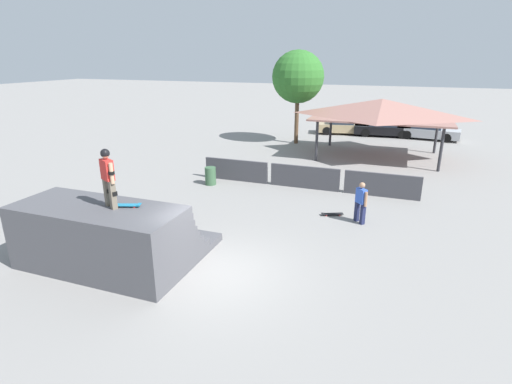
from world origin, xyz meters
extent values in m
plane|color=gray|center=(0.00, 0.00, 0.00)|extent=(160.00, 160.00, 0.00)
cube|color=#4C4C51|center=(-3.22, 0.03, 0.12)|extent=(4.93, 3.88, 0.24)
cube|color=#4C4C51|center=(-3.22, -0.42, 0.35)|extent=(4.93, 2.96, 0.24)
cube|color=#4C4C51|center=(-3.22, -0.59, 0.59)|extent=(4.93, 2.63, 0.24)
cube|color=#4C4C51|center=(-3.22, -0.70, 0.83)|extent=(4.93, 2.40, 0.24)
cube|color=#4C4C51|center=(-3.22, -0.79, 1.06)|extent=(4.93, 2.24, 0.24)
cube|color=#4C4C51|center=(-3.22, -0.84, 1.30)|extent=(4.93, 2.13, 0.24)
cube|color=#4C4C51|center=(-3.22, -0.88, 1.54)|extent=(4.93, 2.05, 0.24)
cube|color=#4C4C51|center=(-3.22, -0.91, 1.77)|extent=(4.93, 2.00, 0.24)
cylinder|color=silver|center=(-3.22, 0.08, 1.86)|extent=(4.83, 0.07, 0.07)
cube|color=#6B6051|center=(-2.64, -0.85, 2.29)|extent=(0.20, 0.20, 0.79)
cube|color=black|center=(-2.63, -0.82, 2.34)|extent=(0.23, 0.20, 0.12)
cube|color=#6B6051|center=(-2.95, -0.69, 2.29)|extent=(0.20, 0.20, 0.79)
cube|color=black|center=(-2.94, -0.66, 2.34)|extent=(0.23, 0.20, 0.12)
cube|color=red|center=(-2.80, -0.77, 2.97)|extent=(0.48, 0.38, 0.56)
cylinder|color=tan|center=(-2.56, -0.89, 2.92)|extent=(0.14, 0.14, 0.56)
cylinder|color=black|center=(-2.56, -0.89, 2.93)|extent=(0.21, 0.21, 0.08)
cylinder|color=tan|center=(-3.04, -0.65, 2.92)|extent=(0.14, 0.14, 0.56)
cylinder|color=black|center=(-3.04, -0.65, 2.93)|extent=(0.21, 0.21, 0.08)
sphere|color=tan|center=(-2.80, -0.77, 3.39)|extent=(0.22, 0.22, 0.22)
sphere|color=black|center=(-2.80, -0.77, 3.42)|extent=(0.24, 0.24, 0.24)
cylinder|color=red|center=(-2.22, -0.47, 1.92)|extent=(0.06, 0.05, 0.05)
cylinder|color=red|center=(-2.17, -0.60, 1.92)|extent=(0.06, 0.05, 0.05)
cylinder|color=red|center=(-2.67, -0.63, 1.92)|extent=(0.06, 0.05, 0.05)
cylinder|color=red|center=(-2.62, -0.76, 1.92)|extent=(0.06, 0.05, 0.05)
cube|color=teal|center=(-2.42, -0.61, 1.95)|extent=(0.79, 0.44, 0.02)
cube|color=teal|center=(-2.08, -0.49, 1.97)|extent=(0.15, 0.22, 0.02)
cube|color=#1E2347|center=(3.26, 5.20, 0.38)|extent=(0.20, 0.20, 0.77)
cube|color=#1E2347|center=(3.49, 4.96, 0.38)|extent=(0.20, 0.20, 0.77)
cube|color=blue|center=(3.38, 5.08, 1.04)|extent=(0.44, 0.44, 0.55)
cylinder|color=#A87A5B|center=(3.19, 5.27, 1.00)|extent=(0.15, 0.15, 0.55)
cylinder|color=#A87A5B|center=(3.56, 4.90, 1.00)|extent=(0.15, 0.15, 0.55)
sphere|color=#A87A5B|center=(3.38, 5.08, 1.45)|extent=(0.21, 0.21, 0.21)
cylinder|color=red|center=(2.12, 5.27, 0.03)|extent=(0.06, 0.05, 0.05)
cylinder|color=red|center=(2.06, 5.39, 0.03)|extent=(0.06, 0.05, 0.05)
cylinder|color=red|center=(2.59, 5.49, 0.03)|extent=(0.06, 0.05, 0.05)
cylinder|color=red|center=(2.53, 5.61, 0.03)|extent=(0.06, 0.05, 0.05)
cube|color=black|center=(2.33, 5.44, 0.06)|extent=(0.84, 0.53, 0.02)
cube|color=black|center=(1.98, 5.28, 0.08)|extent=(0.18, 0.22, 0.02)
cube|color=#3D3D42|center=(-2.97, 8.37, 0.53)|extent=(3.24, 0.12, 1.05)
cube|color=#3D3D42|center=(0.49, 8.37, 0.53)|extent=(3.24, 0.12, 1.05)
cube|color=#3D3D42|center=(3.94, 8.37, 0.53)|extent=(3.24, 0.12, 1.05)
cylinder|color=#2D2D33|center=(-0.11, 13.65, 1.17)|extent=(0.16, 0.16, 2.35)
cylinder|color=#2D2D33|center=(6.53, 13.65, 1.17)|extent=(0.16, 0.16, 2.35)
cylinder|color=#2D2D33|center=(-0.11, 18.17, 1.17)|extent=(0.16, 0.16, 2.35)
cylinder|color=#2D2D33|center=(6.53, 18.17, 1.17)|extent=(0.16, 0.16, 2.35)
cube|color=#9E6B60|center=(3.21, 15.91, 2.40)|extent=(7.81, 5.32, 0.10)
pyramid|color=#9E6B60|center=(3.21, 15.91, 2.97)|extent=(7.66, 5.21, 1.04)
cylinder|color=brown|center=(-2.50, 18.08, 1.64)|extent=(0.28, 0.28, 3.27)
sphere|color=#2D6B28|center=(-2.50, 18.08, 4.53)|extent=(3.50, 3.50, 3.50)
cylinder|color=#385B3D|center=(-3.86, 7.34, 0.42)|extent=(0.52, 0.52, 0.85)
cube|color=tan|center=(0.00, 22.95, 0.48)|extent=(4.28, 2.48, 0.62)
cube|color=#283342|center=(-0.11, 22.93, 1.02)|extent=(2.11, 1.80, 0.46)
cube|color=tan|center=(-0.11, 22.93, 1.25)|extent=(2.02, 1.75, 0.04)
cylinder|color=black|center=(1.05, 23.97, 0.32)|extent=(0.67, 0.32, 0.64)
cylinder|color=black|center=(1.35, 22.40, 0.32)|extent=(0.67, 0.32, 0.64)
cylinder|color=black|center=(-1.36, 23.51, 0.32)|extent=(0.67, 0.32, 0.64)
cylinder|color=black|center=(-1.05, 21.93, 0.32)|extent=(0.67, 0.32, 0.64)
cube|color=black|center=(3.13, 23.03, 0.48)|extent=(4.52, 2.06, 0.62)
cube|color=#283342|center=(3.02, 23.02, 1.02)|extent=(2.15, 1.59, 0.46)
cube|color=black|center=(3.02, 23.02, 1.25)|extent=(2.05, 1.54, 0.04)
cylinder|color=black|center=(4.40, 23.91, 0.32)|extent=(0.66, 0.26, 0.64)
cylinder|color=black|center=(4.54, 22.39, 0.32)|extent=(0.66, 0.26, 0.64)
cylinder|color=black|center=(1.73, 23.67, 0.32)|extent=(0.66, 0.26, 0.64)
cylinder|color=black|center=(1.87, 22.15, 0.32)|extent=(0.66, 0.26, 0.64)
cube|color=#A8AAAF|center=(6.27, 22.93, 0.48)|extent=(4.57, 2.21, 0.62)
cube|color=#283342|center=(6.16, 22.94, 1.02)|extent=(2.20, 1.64, 0.46)
cube|color=#A8AAAF|center=(6.16, 22.94, 1.25)|extent=(2.10, 1.60, 0.04)
cylinder|color=black|center=(7.70, 23.50, 0.32)|extent=(0.66, 0.28, 0.64)
cylinder|color=black|center=(7.50, 22.01, 0.32)|extent=(0.66, 0.28, 0.64)
cylinder|color=black|center=(5.04, 23.85, 0.32)|extent=(0.66, 0.28, 0.64)
cylinder|color=black|center=(4.84, 22.36, 0.32)|extent=(0.66, 0.28, 0.64)
camera|label=1|loc=(4.52, -9.04, 5.85)|focal=28.00mm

